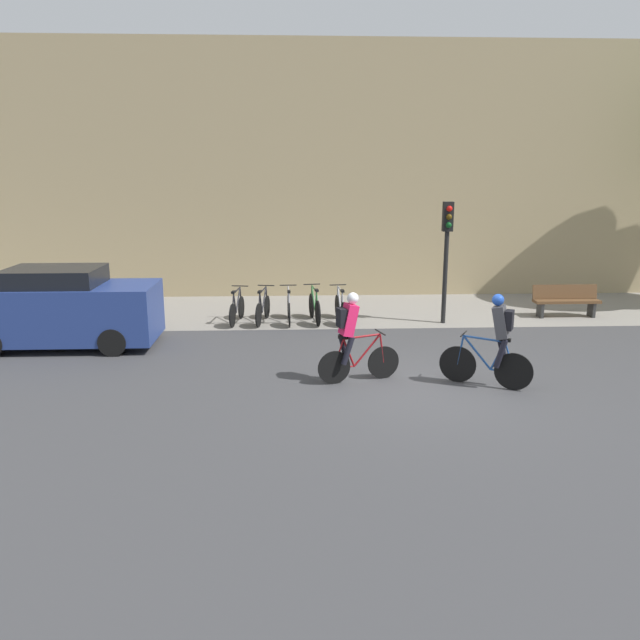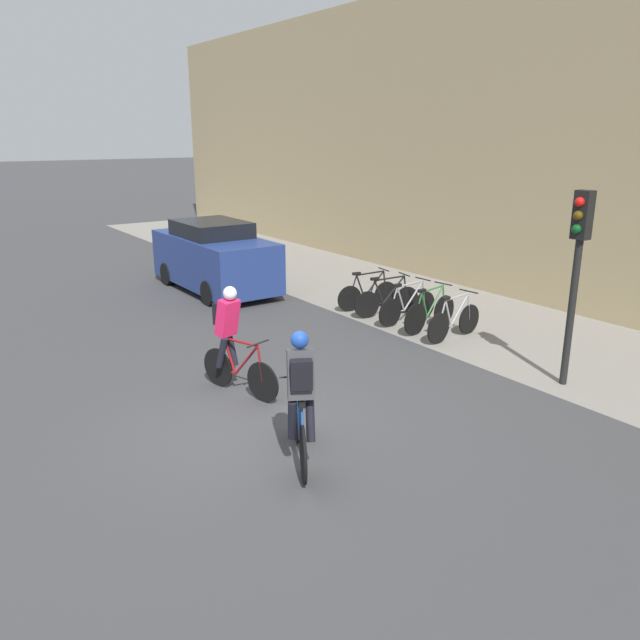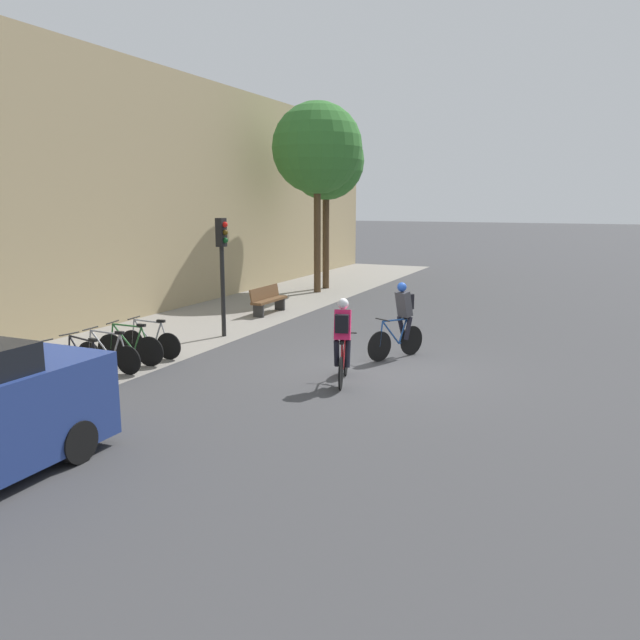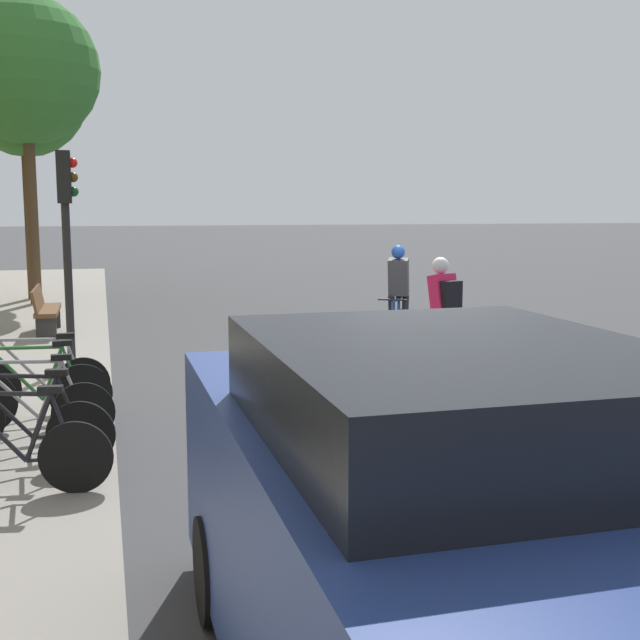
% 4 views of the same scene
% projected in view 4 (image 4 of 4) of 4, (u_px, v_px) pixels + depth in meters
% --- Properties ---
extents(ground, '(200.00, 200.00, 0.00)m').
position_uv_depth(ground, '(423.00, 370.00, 11.95)').
color(ground, '#3D3D3F').
extents(cyclist_pink, '(1.62, 0.62, 1.77)m').
position_uv_depth(cyclist_pink, '(440.00, 320.00, 10.38)').
color(cyclist_pink, black).
rests_on(cyclist_pink, ground).
extents(cyclist_grey, '(1.57, 0.87, 1.80)m').
position_uv_depth(cyclist_grey, '(398.00, 298.00, 13.04)').
color(cyclist_grey, black).
rests_on(cyclist_grey, ground).
extents(parked_bike_0, '(0.46, 1.62, 0.95)m').
position_uv_depth(parked_bike_0, '(14.00, 451.00, 6.67)').
color(parked_bike_0, black).
rests_on(parked_bike_0, ground).
extents(parked_bike_1, '(0.47, 1.67, 0.95)m').
position_uv_depth(parked_bike_1, '(22.00, 428.00, 7.34)').
color(parked_bike_1, black).
rests_on(parked_bike_1, ground).
extents(parked_bike_2, '(0.46, 1.70, 0.95)m').
position_uv_depth(parked_bike_2, '(28.00, 410.00, 8.00)').
color(parked_bike_2, black).
rests_on(parked_bike_2, ground).
extents(parked_bike_3, '(0.46, 1.67, 0.98)m').
position_uv_depth(parked_bike_3, '(34.00, 393.00, 8.67)').
color(parked_bike_3, black).
rests_on(parked_bike_3, ground).
extents(parked_bike_4, '(0.46, 1.63, 0.95)m').
position_uv_depth(parked_bike_4, '(39.00, 381.00, 9.33)').
color(parked_bike_4, black).
rests_on(parked_bike_4, ground).
extents(traffic_light_pole, '(0.26, 0.30, 3.22)m').
position_uv_depth(traffic_light_pole, '(67.00, 218.00, 11.79)').
color(traffic_light_pole, black).
rests_on(traffic_light_pole, ground).
extents(bench, '(1.83, 0.44, 0.89)m').
position_uv_depth(bench, '(45.00, 309.00, 15.31)').
color(bench, brown).
rests_on(bench, ground).
extents(parked_car, '(4.30, 1.84, 1.85)m').
position_uv_depth(parked_car, '(442.00, 553.00, 3.50)').
color(parked_car, navy).
rests_on(parked_car, ground).
extents(street_tree_0, '(3.56, 3.56, 7.49)m').
position_uv_depth(street_tree_0, '(25.00, 71.00, 19.39)').
color(street_tree_0, '#4C3823').
rests_on(street_tree_0, ground).
extents(street_tree_1, '(3.16, 3.16, 6.86)m').
position_uv_depth(street_tree_1, '(24.00, 96.00, 20.57)').
color(street_tree_1, '#4C3823').
rests_on(street_tree_1, ground).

